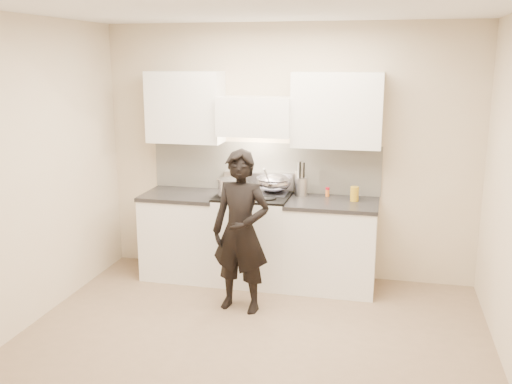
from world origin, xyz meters
TOP-DOWN VIEW (x-y plane):
  - ground_plane at (0.00, 0.00)m, footprint 4.00×4.00m
  - room_shell at (-0.06, 0.37)m, footprint 4.04×3.54m
  - stove at (-0.30, 1.42)m, footprint 0.76×0.65m
  - counter_right at (0.53, 1.43)m, footprint 0.92×0.67m
  - counter_left at (-1.08, 1.43)m, footprint 0.82×0.67m
  - wok at (-0.11, 1.55)m, footprint 0.37×0.46m
  - stock_pot at (-0.50, 1.28)m, footprint 0.35×0.35m
  - utensil_crock at (0.18, 1.60)m, footprint 0.13×0.13m
  - spice_jar at (0.45, 1.63)m, footprint 0.04×0.04m
  - oil_glass at (0.74, 1.49)m, footprint 0.08×0.08m
  - person at (-0.24, 0.69)m, footprint 0.61×0.44m

SIDE VIEW (x-z plane):
  - ground_plane at x=0.00m, z-range 0.00..0.00m
  - counter_right at x=0.53m, z-range 0.00..0.92m
  - counter_left at x=-1.08m, z-range 0.00..0.92m
  - stove at x=-0.30m, z-range 0.00..0.95m
  - person at x=-0.24m, z-range 0.00..1.53m
  - spice_jar at x=0.45m, z-range 0.92..1.02m
  - oil_glass at x=0.74m, z-range 0.92..1.07m
  - utensil_crock at x=0.18m, z-range 0.85..1.21m
  - stock_pot at x=-0.50m, z-range 0.96..1.13m
  - wok at x=-0.11m, z-range 0.91..1.21m
  - room_shell at x=-0.06m, z-range 0.25..2.95m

